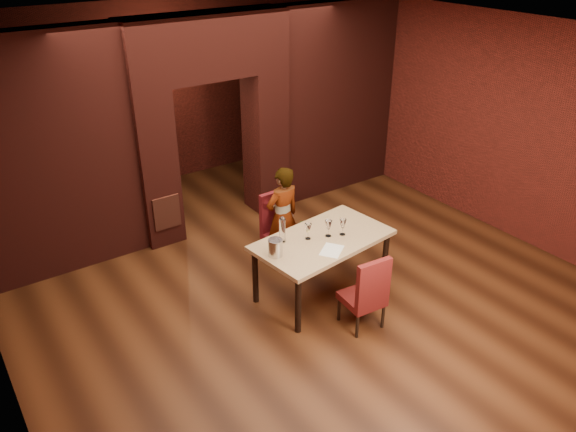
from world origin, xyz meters
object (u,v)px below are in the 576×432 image
at_px(person_seated, 283,216).
at_px(wine_glass_b, 328,228).
at_px(dining_table, 322,265).
at_px(chair_far, 282,229).
at_px(wine_glass_c, 343,227).
at_px(potted_plant, 308,229).
at_px(water_bottle, 282,229).
at_px(chair_near, 362,290).
at_px(wine_bucket, 275,248).
at_px(wine_glass_a, 308,231).

distance_m(person_seated, wine_glass_b, 0.91).
xyz_separation_m(dining_table, chair_far, (0.02, 0.93, 0.10)).
bearing_deg(wine_glass_c, potted_plant, 72.94).
bearing_deg(water_bottle, chair_far, 56.04).
bearing_deg(chair_near, person_seated, -85.53).
bearing_deg(wine_bucket, water_bottle, 41.60).
height_order(chair_near, person_seated, person_seated).
relative_size(wine_glass_c, water_bottle, 0.65).
distance_m(wine_glass_a, potted_plant, 1.49).
xyz_separation_m(chair_far, wine_glass_a, (-0.18, -0.83, 0.41)).
bearing_deg(water_bottle, wine_glass_c, -22.12).
height_order(chair_far, wine_glass_a, wine_glass_a).
relative_size(person_seated, potted_plant, 3.52).
bearing_deg(wine_glass_b, person_seated, 95.62).
bearing_deg(person_seated, wine_glass_a, 75.05).
xyz_separation_m(wine_glass_c, wine_bucket, (-0.97, 0.07, -0.00)).
relative_size(dining_table, person_seated, 1.19).
distance_m(wine_glass_b, potted_plant, 1.45).
bearing_deg(chair_far, wine_glass_b, -88.18).
xyz_separation_m(chair_near, wine_glass_a, (-0.14, 0.88, 0.42)).
xyz_separation_m(chair_far, wine_bucket, (-0.73, -0.93, 0.41)).
relative_size(chair_near, wine_glass_a, 4.60).
distance_m(water_bottle, potted_plant, 1.62).
relative_size(wine_glass_b, potted_plant, 0.54).
relative_size(wine_glass_a, wine_glass_b, 0.95).
relative_size(chair_far, wine_glass_a, 4.74).
xyz_separation_m(wine_glass_a, potted_plant, (0.79, 1.05, -0.70)).
distance_m(chair_far, wine_glass_a, 0.95).
height_order(chair_near, wine_glass_c, wine_glass_c).
height_order(dining_table, potted_plant, dining_table).
xyz_separation_m(wine_glass_a, water_bottle, (-0.30, 0.13, 0.06)).
bearing_deg(wine_glass_c, wine_glass_a, 158.57).
height_order(wine_glass_b, wine_bucket, wine_glass_b).
height_order(person_seated, wine_glass_b, person_seated).
height_order(dining_table, wine_glass_b, wine_glass_b).
height_order(wine_glass_a, potted_plant, wine_glass_a).
distance_m(person_seated, wine_glass_c, 1.01).
bearing_deg(dining_table, person_seated, 83.44).
bearing_deg(chair_near, wine_bucket, -43.65).
bearing_deg(dining_table, water_bottle, 147.65).
bearing_deg(potted_plant, chair_far, -160.38).
bearing_deg(water_bottle, wine_bucket, -138.40).
bearing_deg(dining_table, wine_glass_a, 143.01).
xyz_separation_m(dining_table, water_bottle, (-0.46, 0.22, 0.57)).
distance_m(dining_table, wine_glass_b, 0.52).
bearing_deg(wine_glass_a, dining_table, -30.38).
height_order(wine_glass_a, water_bottle, water_bottle).
relative_size(chair_near, potted_plant, 2.37).
relative_size(chair_far, wine_bucket, 4.72).
relative_size(wine_glass_a, potted_plant, 0.52).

